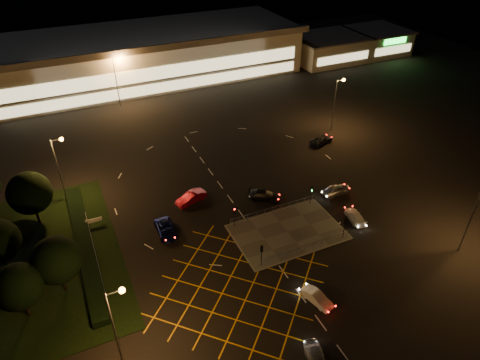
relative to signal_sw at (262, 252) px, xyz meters
name	(u,v)px	position (x,y,z in m)	size (l,w,h in m)	color
ground	(267,227)	(4.00, 5.99, -2.37)	(180.00, 180.00, 0.00)	black
pedestrian_island	(288,232)	(6.00, 3.99, -2.31)	(14.00, 9.00, 0.12)	#4C4944
grass_verge	(44,260)	(-24.00, 11.99, -2.33)	(18.00, 30.00, 0.08)	black
hedge	(85,246)	(-19.00, 11.99, -1.87)	(2.00, 26.00, 1.00)	black
supermarket	(147,55)	(4.00, 67.95, 2.95)	(72.00, 26.50, 10.50)	beige
retail_unit_a	(328,48)	(50.00, 59.97, 0.85)	(18.80, 14.80, 6.35)	beige
retail_unit_b	(376,41)	(66.00, 59.95, 0.85)	(14.80, 14.80, 6.35)	beige
streetlight_sw	(117,318)	(-17.56, -6.01, 4.20)	(1.78, 0.56, 10.03)	slate
streetlight_se	(477,209)	(24.44, -8.01, 4.20)	(1.78, 0.56, 10.03)	slate
streetlight_nw	(59,161)	(-19.56, 23.99, 4.20)	(1.78, 0.56, 10.03)	slate
streetlight_ne	(337,97)	(28.44, 25.99, 4.20)	(1.78, 0.56, 10.03)	slate
streetlight_far_left	(117,75)	(-5.56, 53.99, 4.20)	(1.78, 0.56, 10.03)	slate
streetlight_far_right	(284,47)	(34.44, 55.99, 4.20)	(1.78, 0.56, 10.03)	slate
signal_sw	(262,252)	(0.00, 0.00, 0.00)	(0.28, 0.30, 3.15)	black
signal_se	(345,224)	(12.00, 0.00, 0.00)	(0.28, 0.30, 3.15)	black
signal_nw	(234,213)	(0.00, 7.99, 0.00)	(0.28, 0.30, 3.15)	black
signal_ne	(311,191)	(12.00, 7.99, 0.00)	(0.28, 0.30, 3.15)	black
tree_a	(18,287)	(-26.00, 3.99, 1.97)	(5.04, 5.04, 6.86)	black
tree_c	(30,193)	(-24.00, 19.99, 2.59)	(5.76, 5.76, 7.84)	black
tree_e	(56,260)	(-22.00, 5.99, 2.28)	(5.40, 5.40, 7.35)	black
car_near_silver	(317,360)	(-1.04, -13.85, -1.64)	(1.72, 4.29, 1.46)	silver
car_queue_white	(317,298)	(3.12, -7.43, -1.73)	(1.34, 3.84, 1.27)	white
car_left_blue	(166,229)	(-8.78, 10.61, -1.69)	(2.26, 4.91, 1.36)	#0C1248
car_far_dkgrey	(265,195)	(6.59, 11.85, -1.67)	(1.96, 4.81, 1.40)	black
car_right_silver	(336,190)	(16.88, 8.60, -1.63)	(1.75, 4.34, 1.48)	#ACAFB4
car_circ_red	(191,198)	(-3.48, 15.69, -1.59)	(1.64, 4.69, 1.55)	maroon
car_east_grey	(322,140)	(23.64, 22.59, -1.73)	(2.11, 4.58, 1.27)	black
car_approach_white	(355,217)	(15.72, 2.36, -1.75)	(1.72, 4.24, 1.23)	silver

